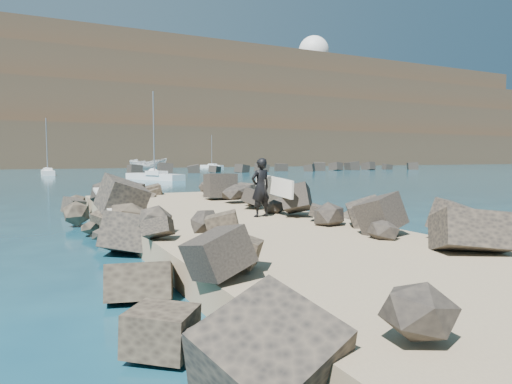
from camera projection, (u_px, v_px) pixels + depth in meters
ground at (240, 242)px, 13.00m from camera, size 800.00×800.00×0.00m
jetty at (274, 243)px, 11.19m from camera, size 6.00×26.00×0.60m
riprap_left at (152, 242)px, 10.33m from camera, size 2.60×22.00×1.00m
riprap_right at (355, 225)px, 12.91m from camera, size 2.60×22.00×1.00m
breakwater_secondary at (293, 168)px, 77.60m from camera, size 52.00×4.00×1.20m
headland at (76, 118)px, 158.97m from camera, size 360.00×140.00×32.00m
surfboard_resting at (110, 203)px, 13.64m from camera, size 0.71×2.42×0.08m
boat_imported at (148, 165)px, 71.54m from camera, size 6.18×3.97×2.23m
surfer_with_board at (263, 187)px, 13.86m from camera, size 0.87×2.22×1.79m
radome at (314, 56)px, 185.02m from camera, size 12.28×12.28×19.44m
sailboat_b at (48, 172)px, 61.51m from camera, size 1.55×6.44×7.80m
sailboat_f at (212, 166)px, 102.08m from camera, size 3.72×6.15×7.49m
sailboat_c at (155, 177)px, 48.59m from camera, size 4.79×7.99×9.50m
headland_buildings at (98, 63)px, 153.66m from camera, size 137.50×30.50×5.00m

